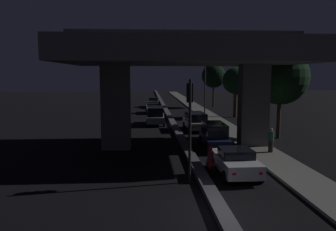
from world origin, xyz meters
TOP-DOWN VIEW (x-y plane):
  - ground_plane at (0.00, 0.00)m, footprint 200.00×200.00m
  - median_divider at (0.00, 35.00)m, footprint 0.64×126.00m
  - sidewalk_right at (5.18, 28.00)m, footprint 2.46×126.00m
  - elevated_overpass at (0.00, 11.82)m, footprint 17.16×11.48m
  - traffic_light_left_of_median at (-0.72, 4.01)m, footprint 0.30×0.49m
  - street_lamp at (4.50, 30.63)m, footprint 1.96×0.32m
  - car_white_lead at (1.90, 4.93)m, footprint 2.05×4.23m
  - car_dark_blue_second at (2.12, 11.55)m, footprint 1.91×4.41m
  - car_silver_third at (1.96, 19.71)m, footprint 2.21×4.75m
  - car_silver_lead_oncoming at (-1.92, 23.50)m, footprint 2.12×4.62m
  - car_white_second_oncoming at (-2.05, 34.36)m, footprint 2.00×4.37m
  - car_grey_third_oncoming at (-1.74, 43.55)m, footprint 1.99×4.26m
  - motorcycle_red_filtering_near at (0.61, 5.34)m, footprint 0.33×1.85m
  - pedestrian_on_sidewalk at (5.60, 9.47)m, footprint 0.39×0.39m
  - roadside_tree_kerbside_near at (8.35, 14.96)m, footprint 4.70×4.70m
  - roadside_tree_kerbside_mid at (8.45, 29.18)m, footprint 3.38×3.38m
  - roadside_tree_kerbside_far at (8.28, 42.29)m, footprint 3.98×3.98m

SIDE VIEW (x-z plane):
  - ground_plane at x=0.00m, z-range 0.00..0.00m
  - sidewalk_right at x=5.18m, z-range 0.00..0.15m
  - median_divider at x=0.00m, z-range 0.00..0.28m
  - motorcycle_red_filtering_near at x=0.61m, z-range -0.11..1.37m
  - car_white_second_oncoming at x=-2.05m, z-range 0.01..1.41m
  - car_white_lead at x=1.90m, z-range 0.03..1.52m
  - car_grey_third_oncoming at x=-1.74m, z-range -0.01..1.59m
  - car_silver_third at x=1.96m, z-range 0.06..1.76m
  - pedestrian_on_sidewalk at x=5.60m, z-range 0.14..1.79m
  - car_dark_blue_second at x=2.12m, z-range 0.06..1.93m
  - car_silver_lead_oncoming at x=-1.92m, z-range 0.05..2.00m
  - traffic_light_left_of_median at x=-0.72m, z-range 0.94..6.13m
  - street_lamp at x=4.50m, z-range 0.69..8.24m
  - roadside_tree_kerbside_mid at x=8.45m, z-range 1.43..7.80m
  - roadside_tree_kerbside_near at x=8.35m, z-range 1.43..9.03m
  - roadside_tree_kerbside_far at x=8.28m, z-range 1.61..8.86m
  - elevated_overpass at x=0.00m, z-range 2.30..10.88m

